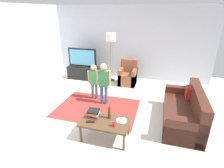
{
  "coord_description": "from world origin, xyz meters",
  "views": [
    {
      "loc": [
        1.23,
        -3.65,
        2.51
      ],
      "look_at": [
        0.0,
        0.6,
        0.65
      ],
      "focal_mm": 28.16,
      "sensor_mm": 36.0,
      "label": 1
    }
  ],
  "objects_px": {
    "tv": "(82,58)",
    "bottle": "(109,113)",
    "plate": "(122,121)",
    "tv_remote": "(90,122)",
    "child_near_tv": "(94,79)",
    "book_stack": "(93,113)",
    "child_center": "(104,80)",
    "floor_lamp": "(111,40)",
    "soda_can": "(114,124)",
    "couch": "(185,112)",
    "tv_stand": "(84,73)",
    "coffee_table": "(105,123)",
    "armchair": "(128,76)"
  },
  "relations": [
    {
      "from": "tv_stand",
      "to": "child_near_tv",
      "type": "xyz_separation_m",
      "value": [
        1.04,
        -1.47,
        0.4
      ]
    },
    {
      "from": "couch",
      "to": "tv_remote",
      "type": "distance_m",
      "value": 2.25
    },
    {
      "from": "floor_lamp",
      "to": "bottle",
      "type": "distance_m",
      "value": 3.39
    },
    {
      "from": "tv",
      "to": "child_near_tv",
      "type": "xyz_separation_m",
      "value": [
        1.04,
        -1.45,
        -0.2
      ]
    },
    {
      "from": "soda_can",
      "to": "book_stack",
      "type": "bearing_deg",
      "value": 157.5
    },
    {
      "from": "floor_lamp",
      "to": "book_stack",
      "type": "height_order",
      "value": "floor_lamp"
    },
    {
      "from": "couch",
      "to": "tv_stand",
      "type": "bearing_deg",
      "value": 150.08
    },
    {
      "from": "armchair",
      "to": "floor_lamp",
      "type": "relative_size",
      "value": 0.51
    },
    {
      "from": "couch",
      "to": "plate",
      "type": "relative_size",
      "value": 8.18
    },
    {
      "from": "armchair",
      "to": "coffee_table",
      "type": "relative_size",
      "value": 0.9
    },
    {
      "from": "floor_lamp",
      "to": "soda_can",
      "type": "bearing_deg",
      "value": -72.59
    },
    {
      "from": "soda_can",
      "to": "child_near_tv",
      "type": "bearing_deg",
      "value": 122.19
    },
    {
      "from": "plate",
      "to": "tv_remote",
      "type": "bearing_deg",
      "value": -159.87
    },
    {
      "from": "child_near_tv",
      "to": "child_center",
      "type": "distance_m",
      "value": 0.44
    },
    {
      "from": "bottle",
      "to": "plate",
      "type": "bearing_deg",
      "value": -4.23
    },
    {
      "from": "child_near_tv",
      "to": "plate",
      "type": "distance_m",
      "value": 1.94
    },
    {
      "from": "book_stack",
      "to": "soda_can",
      "type": "xyz_separation_m",
      "value": [
        0.51,
        -0.21,
        -0.02
      ]
    },
    {
      "from": "tv",
      "to": "child_center",
      "type": "bearing_deg",
      "value": -49.8
    },
    {
      "from": "tv_stand",
      "to": "tv",
      "type": "height_order",
      "value": "tv"
    },
    {
      "from": "coffee_table",
      "to": "book_stack",
      "type": "height_order",
      "value": "book_stack"
    },
    {
      "from": "child_center",
      "to": "plate",
      "type": "distance_m",
      "value": 1.57
    },
    {
      "from": "couch",
      "to": "soda_can",
      "type": "height_order",
      "value": "couch"
    },
    {
      "from": "child_near_tv",
      "to": "floor_lamp",
      "type": "bearing_deg",
      "value": 88.6
    },
    {
      "from": "tv_stand",
      "to": "armchair",
      "type": "xyz_separation_m",
      "value": [
        1.78,
        -0.04,
        0.05
      ]
    },
    {
      "from": "couch",
      "to": "tv",
      "type": "bearing_deg",
      "value": 150.33
    },
    {
      "from": "armchair",
      "to": "child_near_tv",
      "type": "bearing_deg",
      "value": -117.27
    },
    {
      "from": "book_stack",
      "to": "child_center",
      "type": "bearing_deg",
      "value": 99.11
    },
    {
      "from": "tv",
      "to": "book_stack",
      "type": "relative_size",
      "value": 4.0
    },
    {
      "from": "coffee_table",
      "to": "plate",
      "type": "distance_m",
      "value": 0.34
    },
    {
      "from": "child_near_tv",
      "to": "bottle",
      "type": "relative_size",
      "value": 3.54
    },
    {
      "from": "tv_stand",
      "to": "soda_can",
      "type": "distance_m",
      "value": 3.86
    },
    {
      "from": "armchair",
      "to": "coffee_table",
      "type": "xyz_separation_m",
      "value": [
        0.14,
        -3.05,
        0.07
      ]
    },
    {
      "from": "child_center",
      "to": "plate",
      "type": "bearing_deg",
      "value": -57.69
    },
    {
      "from": "tv",
      "to": "bottle",
      "type": "height_order",
      "value": "tv"
    },
    {
      "from": "coffee_table",
      "to": "armchair",
      "type": "bearing_deg",
      "value": 92.54
    },
    {
      "from": "floor_lamp",
      "to": "armchair",
      "type": "bearing_deg",
      "value": -15.32
    },
    {
      "from": "child_near_tv",
      "to": "soda_can",
      "type": "height_order",
      "value": "child_near_tv"
    },
    {
      "from": "tv_remote",
      "to": "child_near_tv",
      "type": "bearing_deg",
      "value": 94.53
    },
    {
      "from": "tv",
      "to": "child_near_tv",
      "type": "distance_m",
      "value": 1.79
    },
    {
      "from": "tv",
      "to": "coffee_table",
      "type": "relative_size",
      "value": 1.1
    },
    {
      "from": "tv",
      "to": "floor_lamp",
      "type": "height_order",
      "value": "floor_lamp"
    },
    {
      "from": "tv_stand",
      "to": "book_stack",
      "type": "bearing_deg",
      "value": -61.63
    },
    {
      "from": "tv",
      "to": "tv_remote",
      "type": "xyz_separation_m",
      "value": [
        1.63,
        -3.19,
        -0.42
      ]
    },
    {
      "from": "couch",
      "to": "child_center",
      "type": "xyz_separation_m",
      "value": [
        -2.15,
        0.36,
        0.43
      ]
    },
    {
      "from": "tv",
      "to": "book_stack",
      "type": "xyz_separation_m",
      "value": [
        1.62,
        -2.98,
        -0.35
      ]
    },
    {
      "from": "child_near_tv",
      "to": "tv",
      "type": "bearing_deg",
      "value": 125.57
    },
    {
      "from": "floor_lamp",
      "to": "child_center",
      "type": "bearing_deg",
      "value": -79.81
    },
    {
      "from": "plate",
      "to": "soda_can",
      "type": "bearing_deg",
      "value": -114.5
    },
    {
      "from": "armchair",
      "to": "coffee_table",
      "type": "distance_m",
      "value": 3.05
    },
    {
      "from": "couch",
      "to": "book_stack",
      "type": "relative_size",
      "value": 6.55
    }
  ]
}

